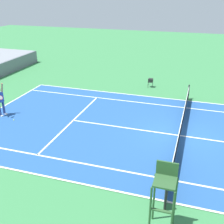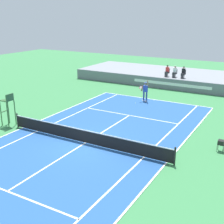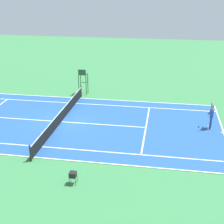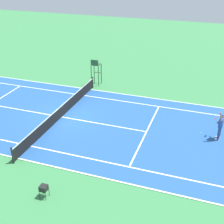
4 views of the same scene
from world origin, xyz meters
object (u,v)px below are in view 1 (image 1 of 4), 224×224
tennis_player (0,101)px  ball_hopper (151,80)px  tennis_ball (14,120)px  umpire_chair (164,190)px

tennis_player → ball_hopper: bearing=-43.1°
tennis_player → tennis_ball: tennis_player is taller
tennis_ball → umpire_chair: (-5.69, -9.88, 1.52)m
tennis_ball → ball_hopper: bearing=-37.3°
tennis_player → umpire_chair: (-6.13, -11.00, 0.56)m
tennis_ball → umpire_chair: umpire_chair is taller
umpire_chair → ball_hopper: bearing=12.1°
tennis_player → tennis_ball: 1.54m
tennis_ball → umpire_chair: bearing=-119.9°
tennis_ball → umpire_chair: size_ratio=0.03×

